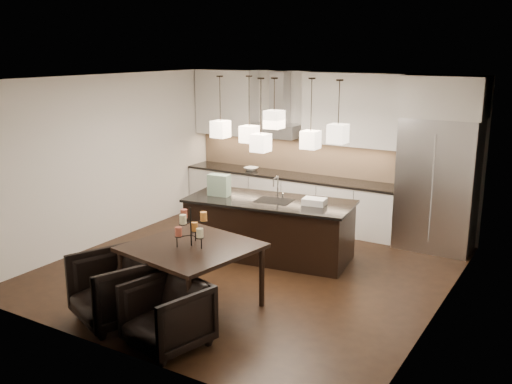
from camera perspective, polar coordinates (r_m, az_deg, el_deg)
The scene contains 37 objects.
floor at distance 8.58m, azimuth -0.70°, elevation -7.82°, with size 5.50×5.50×0.02m, color black.
ceiling at distance 7.96m, azimuth -0.76°, elevation 11.35°, with size 5.50×5.50×0.02m, color white.
wall_back at distance 10.56m, azimuth 7.21°, elevation 4.24°, with size 5.50×0.02×2.80m, color silver.
wall_front at distance 6.07m, azimuth -14.60°, elevation -3.59°, with size 5.50×0.02×2.80m, color silver.
wall_left at distance 9.86m, azimuth -14.51°, elevation 3.19°, with size 0.02×5.50×2.80m, color silver.
wall_right at distance 7.14m, azimuth 18.47°, elevation -1.19°, with size 0.02×5.50×2.80m, color silver.
refrigerator at distance 9.61m, azimuth 17.70°, elevation 0.71°, with size 1.20×0.72×2.15m, color #B7B7BA.
fridge_panel at distance 9.40m, azimuth 18.35°, elevation 9.04°, with size 1.26×0.72×0.65m, color silver.
lower_cabinets at distance 10.74m, azimuth 3.28°, elevation -0.75°, with size 4.21×0.62×0.88m, color silver.
countertop at distance 10.63m, azimuth 3.32°, elevation 1.65°, with size 4.21×0.66×0.04m, color black.
backsplash at distance 10.82m, azimuth 4.09°, elevation 3.67°, with size 4.21×0.02×0.63m, color tan.
upper_cab_left at distance 11.30m, azimuth -2.97°, elevation 8.95°, with size 1.25×0.35×1.25m, color silver.
upper_cab_right at distance 10.07m, azimuth 9.80°, elevation 8.12°, with size 1.86×0.35×1.25m, color silver.
hood_canopy at distance 10.66m, azimuth 2.07°, elevation 6.18°, with size 0.90×0.52×0.24m, color #B7B7BA.
hood_chimney at distance 10.69m, azimuth 2.39°, elevation 9.44°, with size 0.30×0.28×0.96m, color #B7B7BA.
fruit_bowl at distance 10.96m, azimuth -0.49°, elevation 2.33°, with size 0.26×0.26×0.06m, color silver.
island_body at distance 8.97m, azimuth 1.33°, elevation -3.76°, with size 2.50×1.00×0.88m, color black.
island_top at distance 8.84m, azimuth 1.35°, elevation -0.92°, with size 2.58×1.08×0.04m, color black.
faucet at distance 8.84m, azimuth 2.20°, elevation 0.48°, with size 0.10×0.24×0.38m, color silver, non-canonical shape.
tote_bag at distance 9.08m, azimuth -3.71°, elevation 0.70°, with size 0.34×0.18×0.34m, color #174D2A.
food_container at distance 8.59m, azimuth 5.86°, elevation -0.96°, with size 0.34×0.24×0.10m, color silver.
dining_table at distance 7.26m, azimuth -6.38°, elevation -8.46°, with size 1.40×1.40×0.84m, color black, non-canonical shape.
candelabra at distance 7.03m, azimuth -6.53°, elevation -3.46°, with size 0.40×0.40×0.49m, color black, non-canonical shape.
candle_a at distance 6.94m, azimuth -5.64°, elevation -4.09°, with size 0.08×0.08×0.11m, color beige.
candle_b at distance 7.19m, azimuth -6.16°, elevation -3.45°, with size 0.08×0.08×0.11m, color orange.
candle_c at distance 7.02m, azimuth -7.76°, elevation -3.94°, with size 0.08×0.08×0.11m, color #AC4D3A.
candle_d at distance 6.98m, azimuth -5.27°, elevation -2.45°, with size 0.08×0.08×0.11m, color orange.
candle_e at distance 7.11m, azimuth -7.23°, elevation -2.17°, with size 0.08×0.08×0.11m, color #AC4D3A.
candle_f at distance 6.89m, azimuth -7.32°, elevation -2.72°, with size 0.08×0.08×0.11m, color beige.
armchair_left at distance 7.12m, azimuth -13.96°, elevation -9.33°, with size 0.89×0.91×0.83m, color black.
armchair_right at distance 6.45m, azimuth -8.91°, elevation -12.07°, with size 0.79×0.81×0.74m, color black.
pendant_a at distance 8.90m, azimuth -3.57°, elevation 6.30°, with size 0.24×0.24×0.26m, color beige.
pendant_b at distance 8.95m, azimuth -0.69°, elevation 5.81°, with size 0.24×0.24×0.26m, color beige.
pendant_c at distance 8.30m, azimuth 1.82°, elevation 7.26°, with size 0.24×0.24×0.26m, color beige.
pendant_d at distance 8.34m, azimuth 5.47°, elevation 5.22°, with size 0.24×0.24×0.26m, color beige.
pendant_e at distance 7.91m, azimuth 8.19°, elevation 5.79°, with size 0.24×0.24×0.26m, color beige.
pendant_f at distance 8.31m, azimuth 0.48°, elevation 4.94°, with size 0.24×0.24×0.26m, color beige.
Camera 1 is at (4.19, -6.76, 3.20)m, focal length 40.00 mm.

